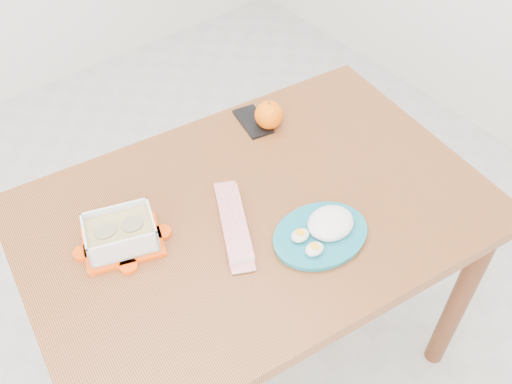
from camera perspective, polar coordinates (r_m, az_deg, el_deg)
ground at (r=2.08m, az=-5.99°, el=-14.61°), size 3.50×3.50×0.00m
dining_table at (r=1.51m, az=-0.00°, el=-4.26°), size 1.25×0.92×0.75m
food_container at (r=1.37m, az=-13.38°, el=-4.10°), size 0.22×0.19×0.08m
orange_fruit at (r=1.63m, az=1.29°, el=7.71°), size 0.08×0.08×0.08m
rice_plate at (r=1.37m, az=6.80°, el=-3.77°), size 0.26×0.26×0.06m
candy_bar at (r=1.39m, az=-2.26°, el=-3.09°), size 0.16×0.24×0.02m
smartphone at (r=1.67m, az=-0.30°, el=7.07°), size 0.10×0.15×0.01m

